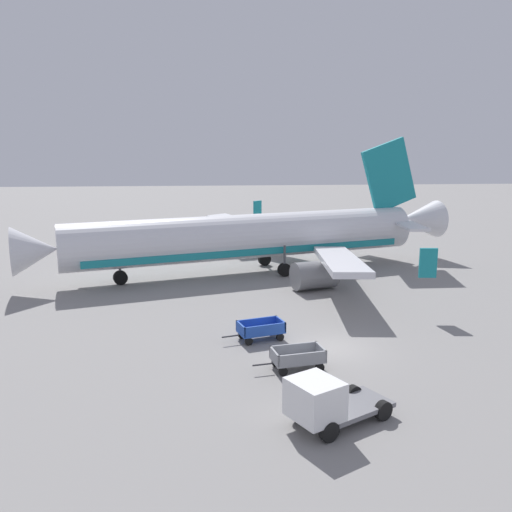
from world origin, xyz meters
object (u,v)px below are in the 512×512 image
at_px(airplane, 258,237).
at_px(service_truck_beside_carts, 324,402).
at_px(baggage_cart_nearest, 298,358).
at_px(baggage_cart_second_in_row, 261,329).

bearing_deg(airplane, service_truck_beside_carts, -89.18).
xyz_separation_m(airplane, service_truck_beside_carts, (0.38, -26.08, -1.95)).
height_order(baggage_cart_nearest, baggage_cart_second_in_row, same).
height_order(airplane, service_truck_beside_carts, airplane).
relative_size(airplane, baggage_cart_second_in_row, 10.23).
bearing_deg(service_truck_beside_carts, baggage_cart_second_in_row, 99.27).
xyz_separation_m(airplane, baggage_cart_second_in_row, (-1.23, -16.23, -2.45)).
height_order(airplane, baggage_cart_nearest, airplane).
bearing_deg(baggage_cart_nearest, airplane, 90.59).
xyz_separation_m(baggage_cart_nearest, baggage_cart_second_in_row, (-1.44, 4.19, 0.00)).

